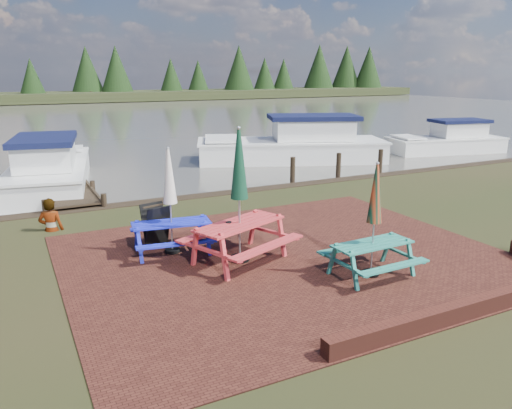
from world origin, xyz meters
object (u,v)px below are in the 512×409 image
object	(u,v)px
picnic_table_red	(240,217)
picnic_table_blue	(171,218)
person	(48,199)
jetty	(59,179)
boat_near	(295,146)
boat_far	(448,142)
picnic_table_teal	(373,238)
boat_jetty	(50,171)
chalkboard	(156,225)

from	to	relation	value
picnic_table_red	picnic_table_blue	bearing A→B (deg)	113.11
picnic_table_red	person	distance (m)	5.20
picnic_table_blue	picnic_table_red	bearing A→B (deg)	-36.83
picnic_table_blue	jetty	bearing A→B (deg)	107.46
boat_near	boat_far	world-z (taller)	boat_near
picnic_table_red	boat_near	size ratio (longest dim) A/B	0.31
picnic_table_teal	boat_far	world-z (taller)	picnic_table_teal
boat_far	picnic_table_red	bearing A→B (deg)	132.61
boat_jetty	person	size ratio (longest dim) A/B	4.61
picnic_table_blue	jetty	xyz separation A→B (m)	(-1.42, 8.87, -0.69)
boat_jetty	picnic_table_red	bearing A→B (deg)	-64.09
picnic_table_blue	person	world-z (taller)	picnic_table_blue
picnic_table_blue	person	xyz separation A→B (m)	(-2.22, 2.88, 0.01)
picnic_table_blue	boat_far	world-z (taller)	picnic_table_blue
picnic_table_blue	boat_near	bearing A→B (deg)	55.66
jetty	boat_far	xyz separation A→B (m)	(18.68, -0.54, 0.24)
boat_jetty	boat_near	xyz separation A→B (m)	(10.69, 0.91, 0.06)
picnic_table_blue	person	bearing A→B (deg)	136.03
picnic_table_blue	boat_jetty	size ratio (longest dim) A/B	0.30
picnic_table_red	jetty	distance (m)	10.33
picnic_table_blue	boat_far	size ratio (longest dim) A/B	0.37
picnic_table_teal	boat_far	distance (m)	18.14
picnic_table_teal	boat_far	bearing A→B (deg)	36.59
picnic_table_blue	boat_jetty	distance (m)	8.99
picnic_table_red	picnic_table_blue	size ratio (longest dim) A/B	1.20
picnic_table_blue	boat_jetty	world-z (taller)	picnic_table_blue
picnic_table_teal	boat_near	distance (m)	13.99
chalkboard	picnic_table_blue	bearing A→B (deg)	-90.69
picnic_table_blue	picnic_table_teal	bearing A→B (deg)	-35.60
boat_jetty	picnic_table_teal	bearing A→B (deg)	-57.87
picnic_table_teal	boat_jetty	xyz separation A→B (m)	(-4.78, 11.76, -0.35)
boat_jetty	boat_far	world-z (taller)	boat_jetty
picnic_table_teal	jetty	xyz separation A→B (m)	(-4.48, 11.82, -0.66)
chalkboard	person	bearing A→B (deg)	117.83
chalkboard	boat_near	distance (m)	12.87
picnic_table_red	boat_near	xyz separation A→B (m)	(7.86, 10.84, -0.48)
jetty	boat_far	world-z (taller)	boat_far
picnic_table_blue	chalkboard	bearing A→B (deg)	112.59
picnic_table_teal	picnic_table_red	xyz separation A→B (m)	(-1.95, 1.84, 0.20)
boat_near	person	bearing A→B (deg)	142.99
picnic_table_teal	boat_jetty	distance (m)	12.70
jetty	person	world-z (taller)	person
chalkboard	person	world-z (taller)	person
picnic_table_red	jetty	xyz separation A→B (m)	(-2.53, 9.98, -0.86)
boat_near	person	world-z (taller)	boat_near
boat_far	boat_jetty	bearing A→B (deg)	100.84
boat_jetty	boat_far	bearing A→B (deg)	8.56
picnic_table_teal	boat_near	size ratio (longest dim) A/B	0.24
boat_near	chalkboard	bearing A→B (deg)	156.32
boat_near	jetty	bearing A→B (deg)	116.23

